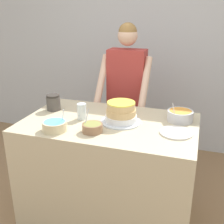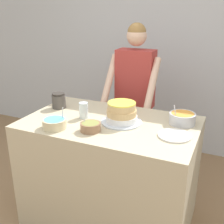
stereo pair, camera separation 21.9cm
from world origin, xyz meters
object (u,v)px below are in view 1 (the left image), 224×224
Objects in this scene: frosting_bowl_orange at (180,115)px; ceramic_plate at (176,133)px; person_baker at (126,87)px; drinking_glass at (82,111)px; frosting_bowl_blue at (55,126)px; stoneware_jar at (53,103)px; frosting_bowl_olive at (92,127)px; cake at (121,113)px.

frosting_bowl_orange reaches higher than ceramic_plate.
drinking_glass is at bearing -101.31° from person_baker.
frosting_bowl_blue is at bearing -151.05° from frosting_bowl_orange.
stoneware_jar is at bearing 170.86° from ceramic_plate.
ceramic_plate is 1.73× the size of stoneware_jar.
frosting_bowl_blue is (-0.28, -0.06, 0.00)m from frosting_bowl_olive.
cake is 0.48m from frosting_bowl_orange.
drinking_glass is at bearing -174.33° from cake.
person_baker is 8.08× the size of frosting_bowl_orange.
frosting_bowl_blue is at bearing -60.08° from stoneware_jar.
cake reaches higher than ceramic_plate.
frosting_bowl_blue is 1.32× the size of stoneware_jar.
stoneware_jar is (-0.66, 0.09, -0.01)m from cake.
frosting_bowl_blue reaches higher than drinking_glass.
person_baker is 6.93× the size of ceramic_plate.
stoneware_jar is at bearing 159.18° from drinking_glass.
cake is 1.58× the size of frosting_bowl_orange.
frosting_bowl_olive is (0.02, -1.03, -0.03)m from person_baker.
frosting_bowl_olive reaches higher than stoneware_jar.
frosting_bowl_orange is at bearing 89.54° from ceramic_plate.
person_baker is 11.99× the size of stoneware_jar.
frosting_bowl_olive is 0.61m from stoneware_jar.
drinking_glass is (-0.78, -0.21, 0.02)m from frosting_bowl_orange.
drinking_glass is at bearing 70.51° from frosting_bowl_blue.
drinking_glass is at bearing -165.16° from frosting_bowl_orange.
drinking_glass is 0.94× the size of stoneware_jar.
frosting_bowl_olive is (-0.60, -0.42, -0.01)m from frosting_bowl_orange.
ceramic_plate is at bearing -54.58° from person_baker.
drinking_glass is 0.78m from ceramic_plate.
cake is 0.29m from frosting_bowl_olive.
frosting_bowl_orange is at bearing 21.10° from cake.
drinking_glass is (-0.16, -0.81, -0.00)m from person_baker.
drinking_glass is at bearing 129.73° from frosting_bowl_olive.
cake is 1.78× the size of frosting_bowl_blue.
frosting_bowl_olive is at bearing -50.27° from drinking_glass.
ceramic_plate is (0.45, -0.08, -0.07)m from cake.
frosting_bowl_blue reaches higher than ceramic_plate.
stoneware_jar is at bearing 171.93° from cake.
cake is at bearing -8.07° from stoneware_jar.
frosting_bowl_blue is (-0.26, -1.09, -0.03)m from person_baker.
cake reaches higher than frosting_bowl_orange.
ceramic_plate is at bearing -90.46° from frosting_bowl_orange.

